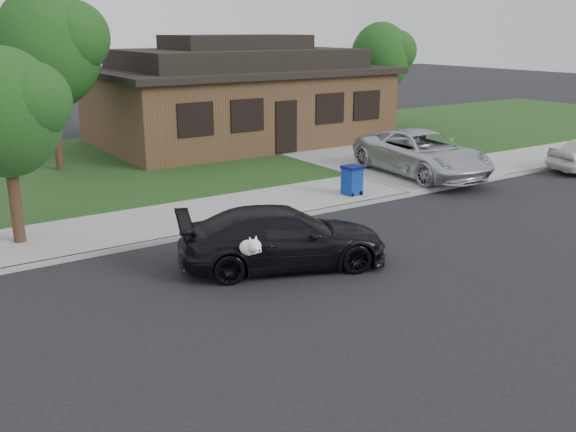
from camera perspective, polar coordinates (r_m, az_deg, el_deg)
ground at (r=15.56m, az=9.84°, el=-2.88°), size 120.00×120.00×0.00m
sidewalk at (r=19.30m, az=-0.31°, el=1.34°), size 60.00×3.00×0.12m
curb at (r=18.11m, az=2.29°, el=0.31°), size 60.00×0.12×0.12m
lawn at (r=26.19m, az=-9.98°, el=5.12°), size 60.00×13.00×0.13m
driveway at (r=26.68m, az=4.61°, el=5.53°), size 4.50×13.00×0.14m
sedan at (r=14.01m, az=-0.47°, el=-1.94°), size 4.94×3.34×1.33m
minivan at (r=22.82m, az=11.83°, el=5.49°), size 2.95×5.61×1.51m
recycling_bin at (r=19.86m, az=5.71°, el=3.21°), size 0.58×0.60×0.89m
house at (r=29.42m, az=-4.54°, el=10.60°), size 12.60×8.60×4.65m
tree_0 at (r=24.21m, az=-20.09°, el=14.03°), size 3.78×3.60×6.34m
tree_1 at (r=33.55m, az=8.52°, el=13.89°), size 3.15×3.00×5.25m
tree_2 at (r=16.06m, az=-23.45°, el=8.61°), size 2.73×2.60×4.59m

